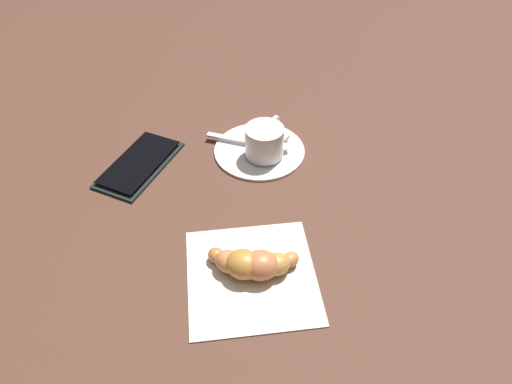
% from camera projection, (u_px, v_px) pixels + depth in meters
% --- Properties ---
extents(ground_plane, '(1.80, 1.80, 0.00)m').
position_uv_depth(ground_plane, '(257.00, 211.00, 0.65)').
color(ground_plane, '#503125').
extents(saucer, '(0.14, 0.14, 0.01)m').
position_uv_depth(saucer, '(259.00, 150.00, 0.74)').
color(saucer, white).
rests_on(saucer, ground).
extents(espresso_cup, '(0.08, 0.06, 0.05)m').
position_uv_depth(espresso_cup, '(265.00, 140.00, 0.71)').
color(espresso_cup, white).
rests_on(espresso_cup, saucer).
extents(teaspoon, '(0.06, 0.13, 0.01)m').
position_uv_depth(teaspoon, '(261.00, 144.00, 0.74)').
color(teaspoon, silver).
rests_on(teaspoon, saucer).
extents(sugar_packet, '(0.06, 0.06, 0.01)m').
position_uv_depth(sugar_packet, '(270.00, 132.00, 0.76)').
color(sugar_packet, beige).
rests_on(sugar_packet, saucer).
extents(napkin, '(0.16, 0.16, 0.00)m').
position_uv_depth(napkin, '(252.00, 276.00, 0.57)').
color(napkin, silver).
rests_on(napkin, ground).
extents(croissant, '(0.06, 0.12, 0.03)m').
position_uv_depth(croissant, '(252.00, 264.00, 0.56)').
color(croissant, '#C27139').
rests_on(croissant, napkin).
extents(cell_phone, '(0.16, 0.13, 0.01)m').
position_uv_depth(cell_phone, '(139.00, 164.00, 0.71)').
color(cell_phone, black).
rests_on(cell_phone, ground).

